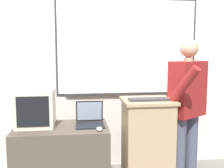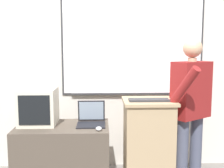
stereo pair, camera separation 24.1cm
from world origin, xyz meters
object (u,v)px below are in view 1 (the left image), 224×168
at_px(person_presenter, 187,103).
at_px(lectern_podium, 147,147).
at_px(computer_mouse_by_laptop, 99,129).
at_px(laptop, 90,118).
at_px(crt_monitor, 36,108).
at_px(side_desk, 62,161).
at_px(wireless_keyboard, 148,99).

bearing_deg(person_presenter, lectern_podium, 160.21).
bearing_deg(computer_mouse_by_laptop, laptop, 108.88).
xyz_separation_m(lectern_podium, computer_mouse_by_laptop, (-0.51, -0.10, 0.24)).
bearing_deg(crt_monitor, side_desk, -16.40).
distance_m(side_desk, computer_mouse_by_laptop, 0.57).
distance_m(side_desk, person_presenter, 1.48).
relative_size(side_desk, person_presenter, 0.59).
xyz_separation_m(lectern_podium, side_desk, (-0.89, 0.08, -0.14)).
bearing_deg(lectern_podium, side_desk, 174.64).
bearing_deg(lectern_podium, crt_monitor, 172.07).
bearing_deg(lectern_podium, person_presenter, 13.55).
height_order(person_presenter, computer_mouse_by_laptop, person_presenter).
bearing_deg(computer_mouse_by_laptop, side_desk, 154.88).
height_order(person_presenter, wireless_keyboard, person_presenter).
xyz_separation_m(computer_mouse_by_laptop, crt_monitor, (-0.64, 0.26, 0.18)).
xyz_separation_m(person_presenter, wireless_keyboard, (-0.48, -0.17, 0.08)).
height_order(lectern_podium, crt_monitor, crt_monitor).
xyz_separation_m(side_desk, laptop, (0.30, 0.06, 0.43)).
height_order(side_desk, wireless_keyboard, wireless_keyboard).
relative_size(side_desk, crt_monitor, 2.51).
bearing_deg(side_desk, crt_monitor, 163.60).
distance_m(lectern_podium, computer_mouse_by_laptop, 0.57).
relative_size(lectern_podium, person_presenter, 0.62).
relative_size(lectern_podium, computer_mouse_by_laptop, 10.12).
height_order(person_presenter, crt_monitor, person_presenter).
bearing_deg(wireless_keyboard, person_presenter, 19.82).
distance_m(side_desk, laptop, 0.53).
bearing_deg(wireless_keyboard, laptop, 160.45).
bearing_deg(crt_monitor, computer_mouse_by_laptop, -21.70).
bearing_deg(laptop, lectern_podium, -14.00).
relative_size(side_desk, wireless_keyboard, 2.41).
xyz_separation_m(person_presenter, computer_mouse_by_laptop, (-0.98, -0.21, -0.20)).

